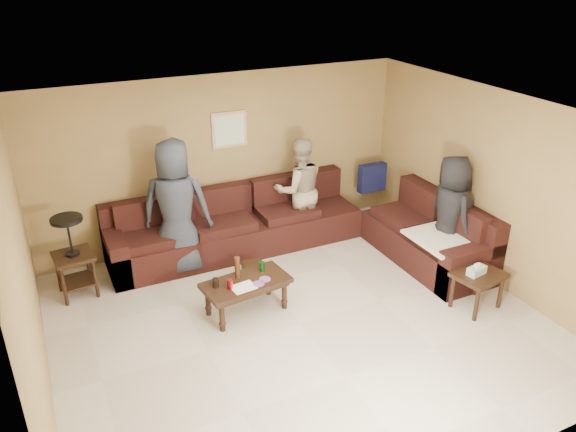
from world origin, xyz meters
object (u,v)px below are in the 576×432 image
object	(u,v)px
sectional_sofa	(303,233)
side_table_right	(478,278)
person_left	(176,207)
person_middle	(299,190)
end_table_left	(73,255)
waste_bin	(254,274)
coffee_table	(246,285)
person_right	(450,214)

from	to	relation	value
sectional_sofa	side_table_right	size ratio (longest dim) A/B	7.08
person_left	person_middle	world-z (taller)	person_left
end_table_left	waste_bin	size ratio (longest dim) A/B	3.46
waste_bin	sectional_sofa	bearing A→B (deg)	25.96
sectional_sofa	coffee_table	world-z (taller)	sectional_sofa
coffee_table	person_middle	xyz separation A→B (m)	(1.46, 1.48, 0.43)
coffee_table	person_right	distance (m)	2.92
end_table_left	person_left	size ratio (longest dim) A/B	0.58
person_right	person_middle	bearing A→B (deg)	46.84
side_table_right	person_right	world-z (taller)	person_right
end_table_left	person_middle	size ratio (longest dim) A/B	0.68
waste_bin	person_right	distance (m)	2.74
sectional_sofa	waste_bin	bearing A→B (deg)	-154.04
waste_bin	person_middle	bearing A→B (deg)	39.95
coffee_table	side_table_right	world-z (taller)	coffee_table
waste_bin	person_left	xyz separation A→B (m)	(-0.75, 0.81, 0.77)
side_table_right	person_middle	distance (m)	2.87
coffee_table	person_middle	distance (m)	2.12
sectional_sofa	waste_bin	distance (m)	1.09
person_middle	coffee_table	bearing A→B (deg)	53.45
coffee_table	end_table_left	size ratio (longest dim) A/B	1.01
sectional_sofa	end_table_left	size ratio (longest dim) A/B	4.29
sectional_sofa	person_middle	bearing A→B (deg)	70.73
end_table_left	waste_bin	world-z (taller)	end_table_left
person_middle	sectional_sofa	bearing A→B (deg)	78.65
waste_bin	person_left	bearing A→B (deg)	132.66
end_table_left	person_middle	xyz separation A→B (m)	(3.25, 0.20, 0.23)
end_table_left	coffee_table	bearing A→B (deg)	-35.65
end_table_left	person_left	bearing A→B (deg)	2.32
side_table_right	person_left	size ratio (longest dim) A/B	0.35
end_table_left	person_left	distance (m)	1.41
person_left	person_middle	xyz separation A→B (m)	(1.89, 0.14, -0.14)
sectional_sofa	person_right	bearing A→B (deg)	-36.65
person_left	person_middle	size ratio (longest dim) A/B	1.17
sectional_sofa	end_table_left	world-z (taller)	end_table_left
person_left	person_right	xyz separation A→B (m)	(3.31, -1.53, -0.12)
person_left	person_right	bearing A→B (deg)	179.09
coffee_table	person_right	bearing A→B (deg)	-3.64
person_middle	person_right	distance (m)	2.19
coffee_table	end_table_left	world-z (taller)	end_table_left
sectional_sofa	person_right	xyz separation A→B (m)	(1.59, -1.19, 0.49)
coffee_table	waste_bin	xyz separation A→B (m)	(0.32, 0.53, -0.21)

